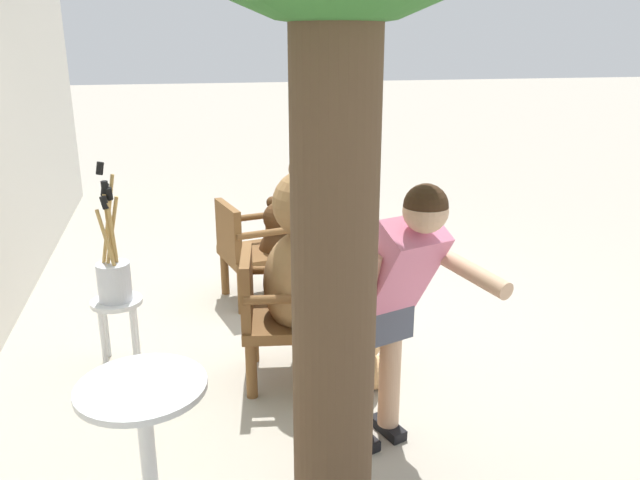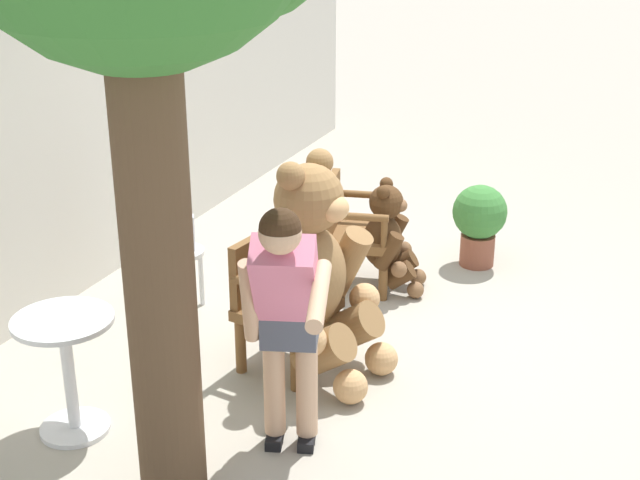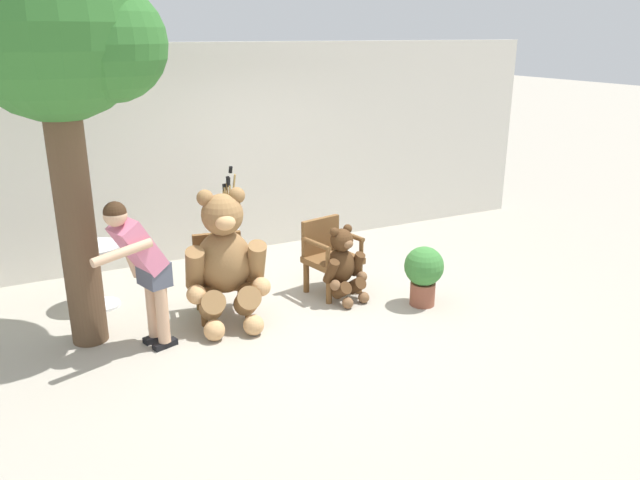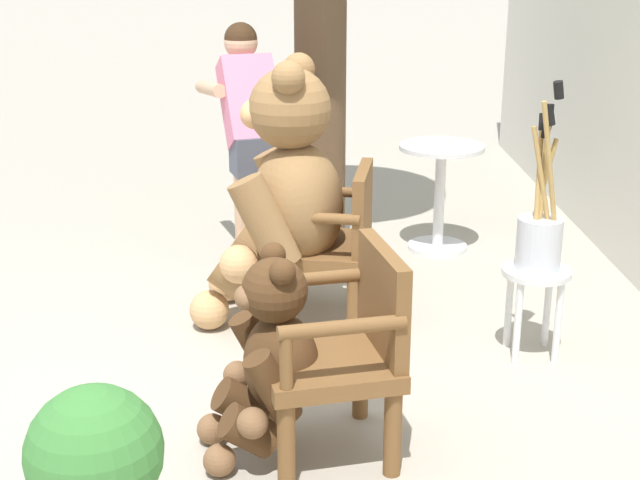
# 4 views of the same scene
# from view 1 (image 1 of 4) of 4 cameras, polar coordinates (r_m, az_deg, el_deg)

# --- Properties ---
(ground_plane) EXTENTS (60.00, 60.00, 0.00)m
(ground_plane) POSITION_cam_1_polar(r_m,az_deg,el_deg) (4.88, 0.06, -7.96)
(ground_plane) COLOR #A8A091
(wooden_chair_left) EXTENTS (0.64, 0.60, 0.86)m
(wooden_chair_left) POSITION_cam_1_polar(r_m,az_deg,el_deg) (4.02, -4.20, -6.64)
(wooden_chair_left) COLOR brown
(wooden_chair_left) RESTS_ON ground
(wooden_chair_right) EXTENTS (0.66, 0.63, 0.86)m
(wooden_chair_right) POSITION_cam_1_polar(r_m,az_deg,el_deg) (5.24, -6.55, -0.81)
(wooden_chair_right) COLOR brown
(wooden_chair_right) RESTS_ON ground
(teddy_bear_large) EXTENTS (0.88, 0.87, 1.44)m
(teddy_bear_large) POSITION_cam_1_polar(r_m,az_deg,el_deg) (3.95, -0.53, -3.24)
(teddy_bear_large) COLOR olive
(teddy_bear_large) RESTS_ON ground
(teddy_bear_small) EXTENTS (0.54, 0.54, 0.87)m
(teddy_bear_small) POSITION_cam_1_polar(r_m,az_deg,el_deg) (5.31, -3.50, -0.86)
(teddy_bear_small) COLOR #4C3019
(teddy_bear_small) RESTS_ON ground
(person_visitor) EXTENTS (0.75, 0.64, 1.51)m
(person_visitor) POSITION_cam_1_polar(r_m,az_deg,el_deg) (3.15, 6.80, -5.05)
(person_visitor) COLOR black
(person_visitor) RESTS_ON ground
(white_stool) EXTENTS (0.34, 0.34, 0.46)m
(white_stool) POSITION_cam_1_polar(r_m,az_deg,el_deg) (4.46, -18.00, -6.45)
(white_stool) COLOR silver
(white_stool) RESTS_ON ground
(brush_bucket) EXTENTS (0.22, 0.22, 0.93)m
(brush_bucket) POSITION_cam_1_polar(r_m,az_deg,el_deg) (4.35, -18.37, -2.82)
(brush_bucket) COLOR silver
(brush_bucket) RESTS_ON white_stool
(round_side_table) EXTENTS (0.56, 0.56, 0.72)m
(round_side_table) POSITION_cam_1_polar(r_m,az_deg,el_deg) (2.98, -15.58, -17.11)
(round_side_table) COLOR silver
(round_side_table) RESTS_ON ground
(potted_plant) EXTENTS (0.44, 0.44, 0.68)m
(potted_plant) POSITION_cam_1_polar(r_m,az_deg,el_deg) (6.10, 0.17, 1.36)
(potted_plant) COLOR brown
(potted_plant) RESTS_ON ground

